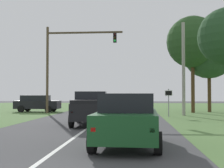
{
  "coord_description": "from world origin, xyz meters",
  "views": [
    {
      "loc": [
        2.62,
        -5.2,
        1.87
      ],
      "look_at": [
        0.75,
        19.1,
        2.66
      ],
      "focal_mm": 49.01,
      "sensor_mm": 36.0,
      "label": 1
    }
  ],
  "objects_px": {
    "oak_tree_right": "(192,42)",
    "crossing_suv_far": "(37,103)",
    "pickup_truck_lead": "(92,108)",
    "utility_pole_right": "(184,69)",
    "red_suv_near": "(128,118)",
    "extra_tree_2": "(209,52)",
    "keep_moving_sign": "(169,99)",
    "traffic_light": "(66,56)"
  },
  "relations": [
    {
      "from": "red_suv_near",
      "to": "keep_moving_sign",
      "type": "height_order",
      "value": "keep_moving_sign"
    },
    {
      "from": "utility_pole_right",
      "to": "traffic_light",
      "type": "bearing_deg",
      "value": 169.31
    },
    {
      "from": "pickup_truck_lead",
      "to": "extra_tree_2",
      "type": "height_order",
      "value": "extra_tree_2"
    },
    {
      "from": "keep_moving_sign",
      "to": "extra_tree_2",
      "type": "bearing_deg",
      "value": 54.42
    },
    {
      "from": "red_suv_near",
      "to": "crossing_suv_far",
      "type": "distance_m",
      "value": 22.33
    },
    {
      "from": "pickup_truck_lead",
      "to": "oak_tree_right",
      "type": "bearing_deg",
      "value": 56.75
    },
    {
      "from": "pickup_truck_lead",
      "to": "utility_pole_right",
      "type": "height_order",
      "value": "utility_pole_right"
    },
    {
      "from": "oak_tree_right",
      "to": "crossing_suv_far",
      "type": "height_order",
      "value": "oak_tree_right"
    },
    {
      "from": "red_suv_near",
      "to": "crossing_suv_far",
      "type": "xyz_separation_m",
      "value": [
        -9.91,
        20.02,
        -0.08
      ]
    },
    {
      "from": "crossing_suv_far",
      "to": "utility_pole_right",
      "type": "xyz_separation_m",
      "value": [
        14.37,
        -4.12,
        3.15
      ]
    },
    {
      "from": "traffic_light",
      "to": "oak_tree_right",
      "type": "bearing_deg",
      "value": 9.26
    },
    {
      "from": "red_suv_near",
      "to": "keep_moving_sign",
      "type": "distance_m",
      "value": 14.61
    },
    {
      "from": "pickup_truck_lead",
      "to": "keep_moving_sign",
      "type": "height_order",
      "value": "keep_moving_sign"
    },
    {
      "from": "keep_moving_sign",
      "to": "extra_tree_2",
      "type": "xyz_separation_m",
      "value": [
        4.9,
        6.84,
        4.69
      ]
    },
    {
      "from": "extra_tree_2",
      "to": "utility_pole_right",
      "type": "bearing_deg",
      "value": -123.15
    },
    {
      "from": "pickup_truck_lead",
      "to": "crossing_suv_far",
      "type": "distance_m",
      "value": 14.85
    },
    {
      "from": "keep_moving_sign",
      "to": "extra_tree_2",
      "type": "relative_size",
      "value": 0.26
    },
    {
      "from": "pickup_truck_lead",
      "to": "extra_tree_2",
      "type": "bearing_deg",
      "value": 53.64
    },
    {
      "from": "pickup_truck_lead",
      "to": "keep_moving_sign",
      "type": "relative_size",
      "value": 2.23
    },
    {
      "from": "oak_tree_right",
      "to": "extra_tree_2",
      "type": "height_order",
      "value": "oak_tree_right"
    },
    {
      "from": "red_suv_near",
      "to": "oak_tree_right",
      "type": "xyz_separation_m",
      "value": [
        6.0,
        19.97,
        6.08
      ]
    },
    {
      "from": "keep_moving_sign",
      "to": "oak_tree_right",
      "type": "bearing_deg",
      "value": 62.05
    },
    {
      "from": "pickup_truck_lead",
      "to": "oak_tree_right",
      "type": "xyz_separation_m",
      "value": [
        8.35,
        12.74,
        6.05
      ]
    },
    {
      "from": "pickup_truck_lead",
      "to": "utility_pole_right",
      "type": "bearing_deg",
      "value": 51.81
    },
    {
      "from": "pickup_truck_lead",
      "to": "keep_moving_sign",
      "type": "distance_m",
      "value": 8.87
    },
    {
      "from": "traffic_light",
      "to": "keep_moving_sign",
      "type": "xyz_separation_m",
      "value": [
        9.42,
        -3.65,
        -4.02
      ]
    },
    {
      "from": "oak_tree_right",
      "to": "utility_pole_right",
      "type": "xyz_separation_m",
      "value": [
        -1.54,
        -4.08,
        -3.01
      ]
    },
    {
      "from": "pickup_truck_lead",
      "to": "oak_tree_right",
      "type": "relative_size",
      "value": 0.53
    },
    {
      "from": "traffic_light",
      "to": "oak_tree_right",
      "type": "height_order",
      "value": "oak_tree_right"
    },
    {
      "from": "oak_tree_right",
      "to": "keep_moving_sign",
      "type": "bearing_deg",
      "value": -117.95
    },
    {
      "from": "crossing_suv_far",
      "to": "utility_pole_right",
      "type": "distance_m",
      "value": 15.28
    },
    {
      "from": "oak_tree_right",
      "to": "crossing_suv_far",
      "type": "distance_m",
      "value": 17.06
    },
    {
      "from": "traffic_light",
      "to": "crossing_suv_far",
      "type": "height_order",
      "value": "traffic_light"
    },
    {
      "from": "red_suv_near",
      "to": "pickup_truck_lead",
      "type": "height_order",
      "value": "pickup_truck_lead"
    },
    {
      "from": "keep_moving_sign",
      "to": "crossing_suv_far",
      "type": "relative_size",
      "value": 0.5
    },
    {
      "from": "oak_tree_right",
      "to": "crossing_suv_far",
      "type": "bearing_deg",
      "value": 179.84
    },
    {
      "from": "oak_tree_right",
      "to": "utility_pole_right",
      "type": "bearing_deg",
      "value": -110.71
    },
    {
      "from": "red_suv_near",
      "to": "crossing_suv_far",
      "type": "height_order",
      "value": "red_suv_near"
    },
    {
      "from": "pickup_truck_lead",
      "to": "red_suv_near",
      "type": "bearing_deg",
      "value": -71.99
    },
    {
      "from": "red_suv_near",
      "to": "keep_moving_sign",
      "type": "relative_size",
      "value": 2.04
    },
    {
      "from": "traffic_light",
      "to": "crossing_suv_far",
      "type": "distance_m",
      "value": 6.11
    },
    {
      "from": "red_suv_near",
      "to": "pickup_truck_lead",
      "type": "bearing_deg",
      "value": 108.01
    }
  ]
}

